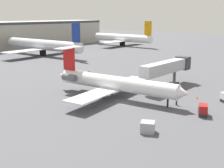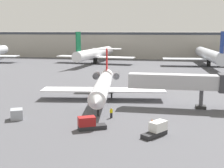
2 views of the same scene
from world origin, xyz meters
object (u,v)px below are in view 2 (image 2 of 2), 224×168
at_px(baggage_tug_trailing, 89,124).
at_px(traffic_cone_near, 152,120).
at_px(ground_crew_marshaller, 111,113).
at_px(cargo_container_uld, 17,114).
at_px(parked_airliner_west_mid, 95,53).
at_px(parked_airliner_centre, 209,55).
at_px(regional_jet, 103,84).
at_px(jet_bridge, 185,82).
at_px(baggage_tug_lead, 156,129).

relative_size(baggage_tug_trailing, traffic_cone_near, 7.64).
bearing_deg(ground_crew_marshaller, cargo_container_uld, -166.47).
height_order(ground_crew_marshaller, parked_airliner_west_mid, parked_airliner_west_mid).
height_order(traffic_cone_near, parked_airliner_west_mid, parked_airliner_west_mid).
xyz_separation_m(parked_airliner_west_mid, parked_airliner_centre, (45.91, -1.51, 0.11)).
relative_size(regional_jet, parked_airliner_centre, 0.73).
distance_m(cargo_container_uld, parked_airliner_centre, 87.68).
distance_m(jet_bridge, baggage_tug_trailing, 20.90).
bearing_deg(cargo_container_uld, parked_airliner_centre, 63.72).
xyz_separation_m(baggage_tug_trailing, cargo_container_uld, (-12.58, 2.66, -0.02)).
height_order(jet_bridge, traffic_cone_near, jet_bridge).
xyz_separation_m(ground_crew_marshaller, parked_airliner_centre, (24.18, 75.04, 3.51)).
relative_size(cargo_container_uld, parked_airliner_west_mid, 0.07).
xyz_separation_m(baggage_tug_lead, traffic_cone_near, (-0.91, 5.82, -0.56)).
bearing_deg(parked_airliner_centre, parked_airliner_west_mid, 178.11).
distance_m(baggage_tug_trailing, parked_airliner_west_mid, 85.11).
bearing_deg(parked_airliner_centre, baggage_tug_trailing, -107.88).
distance_m(regional_jet, parked_airliner_west_mid, 66.43).
distance_m(baggage_tug_lead, parked_airliner_centre, 83.66).
height_order(parked_airliner_west_mid, parked_airliner_centre, parked_airliner_centre).
height_order(baggage_tug_trailing, cargo_container_uld, baggage_tug_trailing).
bearing_deg(baggage_tug_lead, parked_airliner_centre, 78.49).
xyz_separation_m(ground_crew_marshaller, cargo_container_uld, (-14.60, -3.51, -0.04)).
bearing_deg(parked_airliner_centre, cargo_container_uld, -116.28).
relative_size(jet_bridge, parked_airliner_west_mid, 0.46).
xyz_separation_m(baggage_tug_lead, baggage_tug_trailing, (-9.52, 0.69, 0.00)).
bearing_deg(jet_bridge, parked_airliner_centre, 79.49).
relative_size(traffic_cone_near, parked_airliner_centre, 0.01).
bearing_deg(traffic_cone_near, ground_crew_marshaller, 170.97).
bearing_deg(regional_jet, baggage_tug_trailing, -83.81).
distance_m(traffic_cone_near, parked_airliner_centre, 78.20).
distance_m(cargo_container_uld, parked_airliner_west_mid, 80.45).
relative_size(jet_bridge, ground_crew_marshaller, 10.85).
xyz_separation_m(baggage_tug_trailing, parked_airliner_centre, (26.20, 81.21, 3.53)).
bearing_deg(cargo_container_uld, parked_airliner_west_mid, 95.09).
xyz_separation_m(cargo_container_uld, parked_airliner_centre, (38.78, 78.55, 3.55)).
bearing_deg(regional_jet, baggage_tug_lead, -59.22).
bearing_deg(parked_airliner_west_mid, traffic_cone_near, -69.95).
height_order(ground_crew_marshaller, traffic_cone_near, ground_crew_marshaller).
distance_m(baggage_tug_lead, cargo_container_uld, 22.36).
bearing_deg(parked_airliner_west_mid, regional_jet, -74.56).
bearing_deg(baggage_tug_trailing, traffic_cone_near, 30.77).
distance_m(jet_bridge, ground_crew_marshaller, 15.37).
relative_size(regional_jet, baggage_tug_trailing, 7.33).
height_order(ground_crew_marshaller, baggage_tug_trailing, baggage_tug_trailing).
bearing_deg(parked_airliner_west_mid, jet_bridge, -63.55).
relative_size(ground_crew_marshaller, baggage_tug_trailing, 0.40).
relative_size(regional_jet, parked_airliner_west_mid, 0.77).
height_order(regional_jet, ground_crew_marshaller, regional_jet).
relative_size(regional_jet, ground_crew_marshaller, 18.22).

